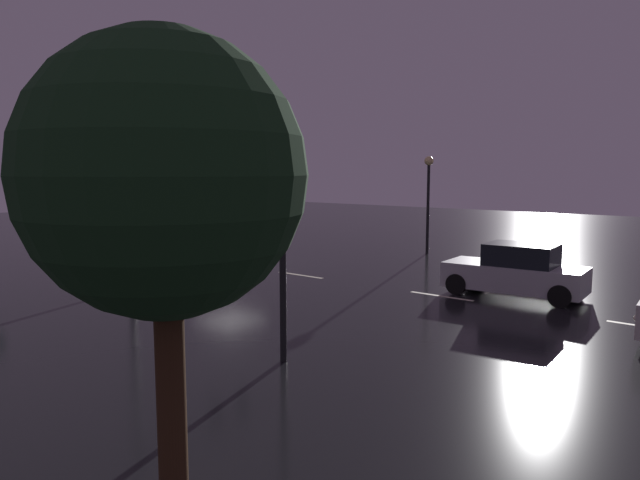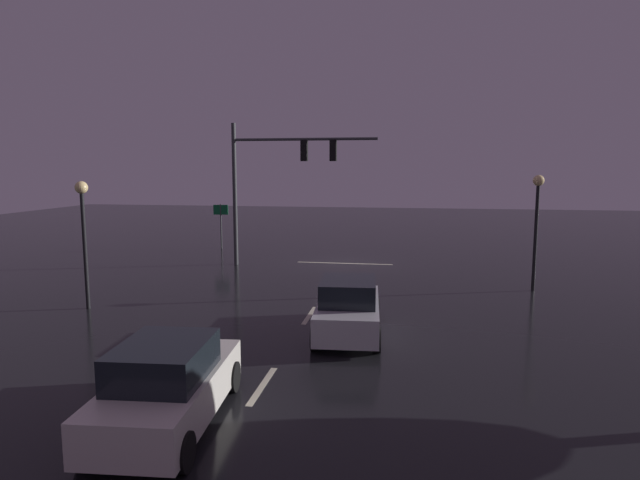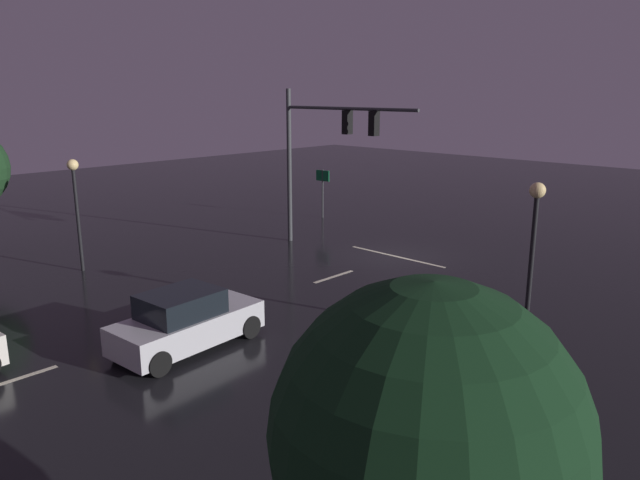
# 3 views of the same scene
# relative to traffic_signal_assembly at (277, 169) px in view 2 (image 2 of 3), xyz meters

# --- Properties ---
(ground_plane) EXTENTS (80.00, 80.00, 0.00)m
(ground_plane) POSITION_rel_traffic_signal_assembly_xyz_m (-3.27, -1.10, -4.90)
(ground_plane) COLOR black
(traffic_signal_assembly) EXTENTS (7.33, 0.47, 7.19)m
(traffic_signal_assembly) POSITION_rel_traffic_signal_assembly_xyz_m (0.00, 0.00, 0.00)
(traffic_signal_assembly) COLOR #383A3D
(traffic_signal_assembly) RESTS_ON ground_plane
(lane_dash_far) EXTENTS (0.16, 2.20, 0.01)m
(lane_dash_far) POSITION_rel_traffic_signal_assembly_xyz_m (-3.27, 2.90, -4.90)
(lane_dash_far) COLOR beige
(lane_dash_far) RESTS_ON ground_plane
(lane_dash_mid) EXTENTS (0.16, 2.20, 0.01)m
(lane_dash_mid) POSITION_rel_traffic_signal_assembly_xyz_m (-3.27, 8.90, -4.90)
(lane_dash_mid) COLOR beige
(lane_dash_mid) RESTS_ON ground_plane
(lane_dash_near) EXTENTS (0.16, 2.20, 0.01)m
(lane_dash_near) POSITION_rel_traffic_signal_assembly_xyz_m (-3.27, 14.90, -4.90)
(lane_dash_near) COLOR beige
(lane_dash_near) RESTS_ON ground_plane
(stop_bar) EXTENTS (5.00, 0.16, 0.01)m
(stop_bar) POSITION_rel_traffic_signal_assembly_xyz_m (-3.27, -1.19, -4.90)
(stop_bar) COLOR beige
(stop_bar) RESTS_ON ground_plane
(car_approaching) EXTENTS (2.16, 4.46, 1.70)m
(car_approaching) POSITION_rel_traffic_signal_assembly_xyz_m (-4.78, 10.72, -4.10)
(car_approaching) COLOR #B7B7BC
(car_approaching) RESTS_ON ground_plane
(car_distant) EXTENTS (2.18, 4.47, 1.70)m
(car_distant) POSITION_rel_traffic_signal_assembly_xyz_m (-1.98, 17.02, -4.10)
(car_distant) COLOR silver
(car_distant) RESTS_ON ground_plane
(street_lamp_left_kerb) EXTENTS (0.44, 0.44, 4.69)m
(street_lamp_left_kerb) POSITION_rel_traffic_signal_assembly_xyz_m (-11.57, 3.83, -1.59)
(street_lamp_left_kerb) COLOR black
(street_lamp_left_kerb) RESTS_ON ground_plane
(street_lamp_right_kerb) EXTENTS (0.44, 0.44, 4.51)m
(street_lamp_right_kerb) POSITION_rel_traffic_signal_assembly_xyz_m (4.66, 9.31, -1.69)
(street_lamp_right_kerb) COLOR black
(street_lamp_right_kerb) RESTS_ON ground_plane
(route_sign) EXTENTS (0.90, 0.14, 2.77)m
(route_sign) POSITION_rel_traffic_signal_assembly_xyz_m (4.84, -5.05, -2.91)
(route_sign) COLOR #383A3D
(route_sign) RESTS_ON ground_plane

